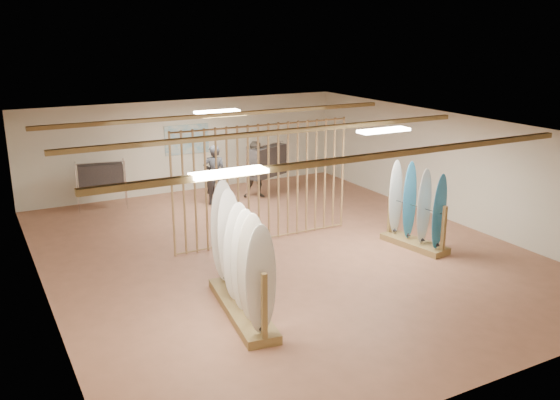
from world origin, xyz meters
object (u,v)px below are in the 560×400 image
rack_left (241,275)px  clothing_rack_b (268,161)px  shopper_a (215,171)px  rack_right (416,220)px  shopper_b (257,166)px  clothing_rack_a (101,178)px

rack_left → clothing_rack_b: rack_left is taller
shopper_a → rack_right: bearing=143.6°
rack_right → shopper_b: (-1.35, 5.46, 0.31)m
rack_right → shopper_a: (-2.73, 5.36, 0.33)m
shopper_b → shopper_a: bearing=-150.7°
rack_left → rack_right: bearing=21.0°
rack_right → shopper_b: bearing=94.6°
clothing_rack_a → shopper_a: (2.94, -1.05, 0.09)m
rack_left → clothing_rack_a: bearing=103.8°
rack_left → shopper_a: bearing=79.5°
rack_right → shopper_a: size_ratio=0.98×
clothing_rack_b → shopper_b: shopper_b is taller
rack_right → shopper_a: bearing=107.7°
clothing_rack_a → shopper_a: size_ratio=0.70×
rack_right → clothing_rack_a: size_ratio=1.41×
rack_left → clothing_rack_b: 7.77m
clothing_rack_b → shopper_b: bearing=167.0°
clothing_rack_a → rack_right: bearing=-39.8°
rack_right → clothing_rack_b: bearing=90.4°
rack_right → clothing_rack_a: rack_right is taller
rack_right → clothing_rack_b: 5.64m
rack_left → shopper_a: 6.86m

